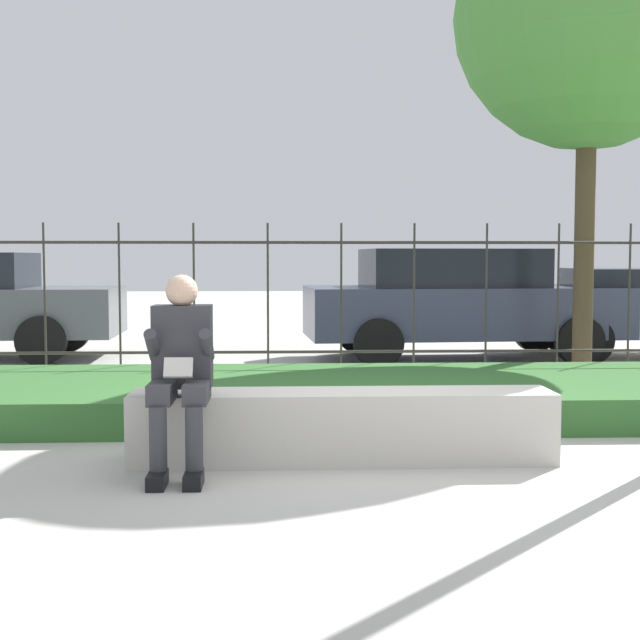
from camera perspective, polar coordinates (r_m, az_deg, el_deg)
name	(u,v)px	position (r m, az deg, el deg)	size (l,w,h in m)	color
ground_plane	(378,461)	(6.20, 3.75, -8.98)	(60.00, 60.00, 0.00)	#B2AFA8
stone_bench	(342,430)	(6.13, 1.44, -7.05)	(2.88, 0.48, 0.48)	beige
person_seated_reader	(181,364)	(5.80, -8.90, -2.83)	(0.42, 0.73, 1.28)	black
grass_berm	(355,396)	(8.07, 2.23, -4.86)	(10.84, 2.47, 0.29)	#33662D
iron_fence	(341,300)	(9.77, 1.37, 1.31)	(8.84, 0.03, 1.77)	#332D28
car_parked_center	(460,301)	(12.26, 8.96, 1.18)	(4.34, 2.05, 1.50)	#383D56
tree_behind_fence	(589,15)	(11.24, 16.84, 18.19)	(3.11, 3.11, 5.74)	#4C3D28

